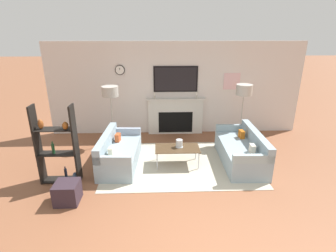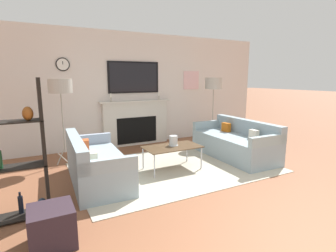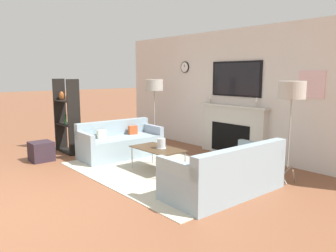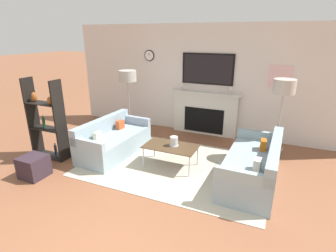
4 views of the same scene
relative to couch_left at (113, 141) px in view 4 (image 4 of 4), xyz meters
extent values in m
cube|color=silver|center=(1.45, 2.07, 1.07)|extent=(7.44, 0.07, 2.70)
cube|color=beige|center=(1.45, 1.96, 0.25)|extent=(1.63, 0.16, 1.05)
cube|color=black|center=(1.45, 1.87, 0.10)|extent=(1.01, 0.01, 0.63)
cube|color=beige|center=(1.45, 1.94, 0.80)|extent=(1.75, 0.22, 0.04)
cylinder|color=#B2AD9E|center=(0.83, 1.91, 0.87)|extent=(0.04, 0.04, 0.10)
cylinder|color=white|center=(0.83, 1.91, 0.96)|extent=(0.03, 0.03, 0.09)
cylinder|color=#B2AD9E|center=(2.06, 1.91, 0.87)|extent=(0.04, 0.04, 0.10)
cylinder|color=white|center=(2.06, 1.91, 0.96)|extent=(0.03, 0.03, 0.09)
cube|color=black|center=(1.45, 2.02, 1.37)|extent=(1.28, 0.04, 0.75)
cube|color=black|center=(1.45, 2.01, 1.37)|extent=(1.19, 0.01, 0.67)
cylinder|color=black|center=(-0.14, 2.02, 1.64)|extent=(0.28, 0.02, 0.28)
cylinder|color=silver|center=(-0.14, 2.01, 1.64)|extent=(0.24, 0.00, 0.24)
cube|color=black|center=(-0.14, 2.01, 1.67)|extent=(0.01, 0.00, 0.06)
cube|color=beige|center=(3.09, 2.03, 1.29)|extent=(0.48, 0.02, 0.48)
cube|color=#B8B29C|center=(1.45, 0.00, -0.27)|extent=(3.51, 2.37, 0.01)
cube|color=#8DA2AD|center=(0.04, 0.00, -0.06)|extent=(0.87, 1.74, 0.43)
cube|color=#8DA2AD|center=(-0.27, 0.01, 0.31)|extent=(0.25, 1.71, 0.32)
cube|color=#8F9EB1|center=(0.08, 0.80, 0.24)|extent=(0.78, 0.14, 0.18)
cube|color=#91A3AA|center=(0.00, -0.80, 0.24)|extent=(0.78, 0.14, 0.18)
cube|color=#BB4D26|center=(-0.06, 0.38, 0.25)|extent=(0.13, 0.20, 0.19)
cube|color=beige|center=(-0.10, -0.37, 0.24)|extent=(0.12, 0.18, 0.17)
cube|color=#8DA2AD|center=(2.85, 0.00, -0.05)|extent=(0.88, 1.89, 0.46)
cube|color=#8DA2AD|center=(3.20, -0.01, 0.33)|extent=(0.20, 1.88, 0.31)
cube|color=#91A7AC|center=(2.83, -0.89, 0.27)|extent=(0.84, 0.12, 0.18)
cube|color=#8AA0A8|center=(2.87, 0.88, 0.27)|extent=(0.84, 0.12, 0.18)
cube|color=beige|center=(2.97, -0.42, 0.27)|extent=(0.11, 0.19, 0.19)
cube|color=#BA5D17|center=(2.99, 0.41, 0.28)|extent=(0.12, 0.20, 0.19)
cube|color=#4C3823|center=(1.36, -0.05, 0.14)|extent=(1.02, 0.57, 0.02)
cylinder|color=#B7B7BC|center=(0.89, -0.30, -0.07)|extent=(0.02, 0.02, 0.41)
cylinder|color=#B7B7BC|center=(1.83, -0.30, -0.07)|extent=(0.02, 0.02, 0.41)
cylinder|color=#B7B7BC|center=(0.89, 0.19, -0.07)|extent=(0.02, 0.02, 0.41)
cylinder|color=#B7B7BC|center=(1.83, 0.19, -0.07)|extent=(0.02, 0.02, 0.41)
cylinder|color=silver|center=(1.41, -0.01, 0.24)|extent=(0.15, 0.15, 0.18)
cylinder|color=silver|center=(1.41, -0.01, 0.20)|extent=(0.08, 0.08, 0.10)
cylinder|color=silver|center=(1.41, -0.01, 0.16)|extent=(0.17, 0.17, 0.01)
cylinder|color=#9E998E|center=(-0.20, 1.21, -0.16)|extent=(0.09, 0.23, 0.26)
cylinder|color=#9E998E|center=(-0.39, 1.25, -0.16)|extent=(0.17, 0.19, 0.26)
cylinder|color=#9E998E|center=(-0.33, 1.07, -0.16)|extent=(0.23, 0.07, 0.26)
cylinder|color=#9E998E|center=(-0.31, 1.18, 0.53)|extent=(0.02, 0.02, 1.12)
cylinder|color=#B2ADA3|center=(-0.31, 1.18, 1.21)|extent=(0.42, 0.42, 0.26)
cylinder|color=#9E998E|center=(3.31, 1.21, -0.16)|extent=(0.09, 0.23, 0.26)
cylinder|color=#9E998E|center=(3.12, 1.25, -0.16)|extent=(0.17, 0.19, 0.26)
cylinder|color=#9E998E|center=(3.18, 1.07, -0.16)|extent=(0.23, 0.07, 0.26)
cylinder|color=#9E998E|center=(3.20, 1.18, 0.53)|extent=(0.02, 0.02, 1.12)
cylinder|color=#B2ADA3|center=(3.20, 1.18, 1.23)|extent=(0.42, 0.42, 0.28)
cube|color=black|center=(-1.48, -0.67, 0.54)|extent=(0.04, 0.28, 1.65)
cube|color=black|center=(-0.73, -0.67, 0.54)|extent=(0.04, 0.28, 1.65)
cube|color=black|center=(-1.10, -0.67, -0.25)|extent=(0.79, 0.28, 0.02)
cube|color=black|center=(-1.10, -0.67, 0.35)|extent=(0.79, 0.28, 0.01)
cube|color=black|center=(-1.10, -0.67, 0.88)|extent=(0.79, 0.28, 0.02)
cylinder|color=#194223|center=(-1.19, -0.67, 0.46)|extent=(0.06, 0.06, 0.20)
cylinder|color=#194223|center=(-1.19, -0.67, 0.59)|extent=(0.03, 0.03, 0.05)
ellipsoid|color=#924D1B|center=(-0.86, -0.72, 0.97)|extent=(0.11, 0.11, 0.16)
ellipsoid|color=#954B1E|center=(-1.35, -0.67, 0.99)|extent=(0.11, 0.11, 0.20)
ellipsoid|color=#324661|center=(-0.80, -0.71, -0.15)|extent=(0.12, 0.12, 0.18)
cylinder|color=black|center=(-1.03, -0.62, -0.14)|extent=(0.06, 0.06, 0.21)
cylinder|color=black|center=(-1.03, -0.62, 0.00)|extent=(0.03, 0.03, 0.05)
cube|color=#30232C|center=(-0.74, -1.40, -0.08)|extent=(0.42, 0.42, 0.39)
camera|label=1|loc=(0.94, -5.53, 2.70)|focal=28.00mm
camera|label=2|loc=(-0.84, -4.03, 1.37)|focal=28.00mm
camera|label=3|loc=(5.86, -3.65, 1.48)|focal=35.00mm
camera|label=4|loc=(3.16, -4.28, 2.17)|focal=28.00mm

